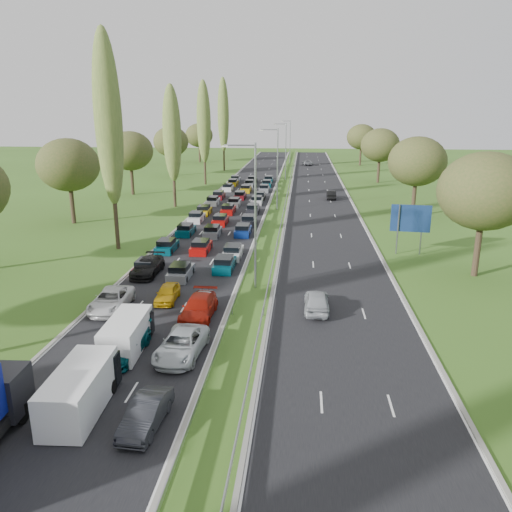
% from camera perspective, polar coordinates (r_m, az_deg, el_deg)
% --- Properties ---
extents(ground, '(260.00, 260.00, 0.00)m').
position_cam_1_polar(ground, '(78.06, 2.49, 5.59)').
color(ground, '#37571B').
rests_on(ground, ground).
extents(near_carriageway, '(10.50, 215.00, 0.04)m').
position_cam_1_polar(near_carriageway, '(81.11, -2.22, 6.00)').
color(near_carriageway, black).
rests_on(near_carriageway, ground).
extents(far_carriageway, '(10.50, 215.00, 0.04)m').
position_cam_1_polar(far_carriageway, '(80.49, 7.41, 5.79)').
color(far_carriageway, black).
rests_on(far_carriageway, ground).
extents(central_reservation, '(2.36, 215.00, 0.32)m').
position_cam_1_polar(central_reservation, '(80.42, 2.58, 6.30)').
color(central_reservation, gray).
rests_on(central_reservation, ground).
extents(lamp_columns, '(0.18, 140.18, 12.00)m').
position_cam_1_polar(lamp_columns, '(75.20, 2.46, 9.81)').
color(lamp_columns, gray).
rests_on(lamp_columns, ground).
extents(poplar_row, '(2.80, 127.80, 22.44)m').
position_cam_1_polar(poplar_row, '(67.78, -12.00, 14.20)').
color(poplar_row, '#2D2116').
rests_on(poplar_row, ground).
extents(woodland_left, '(8.00, 166.00, 11.10)m').
position_cam_1_polar(woodland_left, '(66.87, -21.91, 9.33)').
color(woodland_left, '#2D2116').
rests_on(woodland_left, ground).
extents(woodland_right, '(8.00, 153.00, 11.10)m').
position_cam_1_polar(woodland_right, '(65.58, 19.46, 9.46)').
color(woodland_right, '#2D2116').
rests_on(woodland_right, ground).
extents(traffic_queue_fill, '(9.07, 67.65, 0.80)m').
position_cam_1_polar(traffic_queue_fill, '(76.19, -2.74, 5.66)').
color(traffic_queue_fill, '#590F14').
rests_on(traffic_queue_fill, ground).
extents(near_car_2, '(2.69, 5.42, 1.48)m').
position_cam_1_polar(near_car_2, '(39.02, -16.22, -4.84)').
color(near_car_2, silver).
rests_on(near_car_2, near_carriageway).
extents(near_car_3, '(2.21, 5.28, 1.52)m').
position_cam_1_polar(near_car_3, '(46.40, -12.28, -1.17)').
color(near_car_3, black).
rests_on(near_car_3, near_carriageway).
extents(near_car_7, '(2.31, 5.15, 1.46)m').
position_cam_1_polar(near_car_7, '(31.74, -14.80, -9.71)').
color(near_car_7, '#054951').
rests_on(near_car_7, near_carriageway).
extents(near_car_8, '(1.68, 3.88, 1.30)m').
position_cam_1_polar(near_car_8, '(39.69, -10.10, -4.20)').
color(near_car_8, '#C8970D').
rests_on(near_car_8, near_carriageway).
extents(near_car_9, '(1.72, 4.24, 1.37)m').
position_cam_1_polar(near_car_9, '(25.07, -12.48, -17.16)').
color(near_car_9, black).
rests_on(near_car_9, near_carriageway).
extents(near_car_10, '(2.79, 5.43, 1.46)m').
position_cam_1_polar(near_car_10, '(31.00, -8.52, -9.98)').
color(near_car_10, '#B1B8BB').
rests_on(near_car_10, near_carriageway).
extents(near_car_11, '(2.22, 5.33, 1.54)m').
position_cam_1_polar(near_car_11, '(36.21, -6.55, -5.88)').
color(near_car_11, maroon).
rests_on(near_car_11, near_carriageway).
extents(near_car_12, '(1.81, 4.08, 1.36)m').
position_cam_1_polar(near_car_12, '(37.34, -6.13, -5.31)').
color(near_car_12, white).
rests_on(near_car_12, near_carriageway).
extents(far_car_0, '(1.90, 4.59, 1.56)m').
position_cam_1_polar(far_car_0, '(37.46, 6.96, -5.11)').
color(far_car_0, '#A2A7AC').
rests_on(far_car_0, far_carriageway).
extents(far_car_1, '(1.54, 4.36, 1.44)m').
position_cam_1_polar(far_car_1, '(86.20, 8.59, 6.93)').
color(far_car_1, black).
rests_on(far_car_1, far_carriageway).
extents(far_car_2, '(2.87, 5.47, 1.47)m').
position_cam_1_polar(far_car_2, '(141.35, 5.88, 10.59)').
color(far_car_2, gray).
rests_on(far_car_2, far_carriageway).
extents(white_van_front, '(2.20, 5.60, 2.25)m').
position_cam_1_polar(white_van_front, '(26.97, -19.31, -14.06)').
color(white_van_front, white).
rests_on(white_van_front, near_carriageway).
extents(white_van_rear, '(2.03, 5.17, 2.08)m').
position_cam_1_polar(white_van_rear, '(32.42, -14.44, -8.51)').
color(white_van_rear, white).
rests_on(white_van_rear, near_carriageway).
extents(direction_sign, '(3.98, 0.57, 5.20)m').
position_cam_1_polar(direction_sign, '(53.64, 17.25, 3.88)').
color(direction_sign, gray).
rests_on(direction_sign, ground).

